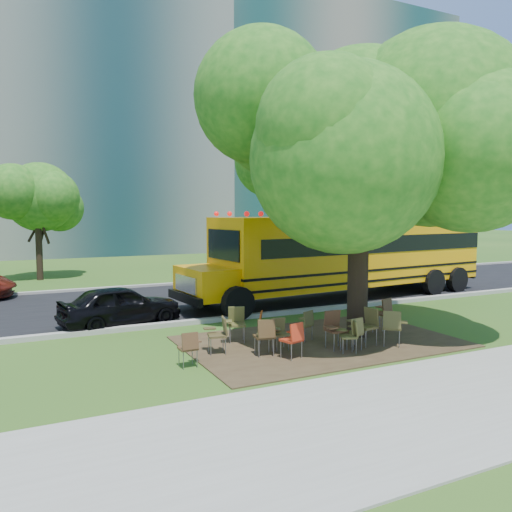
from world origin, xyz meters
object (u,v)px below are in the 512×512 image
chair_8 (219,331)px  black_car (121,305)px  chair_6 (367,323)px  chair_10 (265,324)px  chair_2 (294,337)px  chair_4 (354,330)px  chair_0 (190,345)px  chair_15 (350,333)px  main_tree (360,126)px  chair_1 (267,333)px  chair_11 (306,322)px  school_bus (352,251)px  chair_13 (384,310)px  chair_12 (364,315)px  chair_9 (236,321)px  chair_3 (279,331)px  chair_7 (393,324)px  chair_5 (334,326)px  chair_14 (266,333)px

chair_8 → black_car: size_ratio=0.25×
chair_6 → chair_10: chair_6 is taller
chair_2 → chair_4: 1.69m
chair_0 → chair_15: chair_15 is taller
main_tree → chair_1: main_tree is taller
chair_4 → chair_11: size_ratio=1.02×
school_bus → main_tree: bearing=-131.0°
chair_10 → chair_13: chair_13 is taller
chair_13 → chair_15: bearing=-162.6°
chair_2 → chair_12: (3.09, 1.35, -0.04)m
chair_6 → black_car: bearing=37.4°
chair_12 → school_bus: bearing=153.3°
chair_1 → chair_13: 4.27m
chair_15 → chair_9: bearing=68.5°
chair_3 → black_car: bearing=-49.2°
school_bus → chair_0: size_ratio=16.71×
chair_15 → chair_4: bearing=-38.7°
main_tree → chair_9: size_ratio=10.03×
chair_2 → chair_4: (1.69, -0.05, -0.02)m
chair_15 → chair_7: bearing=-66.6°
chair_5 → chair_3: bearing=-22.8°
chair_8 → chair_13: bearing=-75.3°
school_bus → chair_4: 8.09m
chair_0 → chair_13: size_ratio=0.85×
chair_10 → chair_15: chair_10 is taller
chair_1 → chair_8: chair_8 is taller
chair_1 → chair_11: (1.52, 0.74, -0.04)m
black_car → chair_15: bearing=-151.4°
chair_1 → chair_6: chair_6 is taller
chair_6 → chair_13: 1.90m
main_tree → chair_5: size_ratio=9.65×
chair_4 → chair_15: size_ratio=1.04×
chair_10 → chair_12: 3.04m
chair_2 → chair_12: size_ratio=1.07×
main_tree → school_bus: size_ratio=0.69×
chair_12 → chair_6: bearing=-28.7°
chair_3 → chair_7: (2.72, -1.03, 0.10)m
chair_3 → chair_9: size_ratio=0.85×
chair_14 → chair_6: bearing=3.9°
chair_8 → chair_13: 5.18m
chair_0 → black_car: bearing=95.9°
school_bus → chair_5: school_bus is taller
school_bus → chair_1: 9.06m
main_tree → chair_15: bearing=-132.9°
chair_7 → chair_14: size_ratio=1.04×
school_bus → chair_15: size_ratio=16.62×
main_tree → school_bus: main_tree is taller
chair_13 → chair_10: bearing=161.1°
chair_8 → chair_15: (2.87, -1.34, -0.06)m
school_bus → chair_14: size_ratio=14.79×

